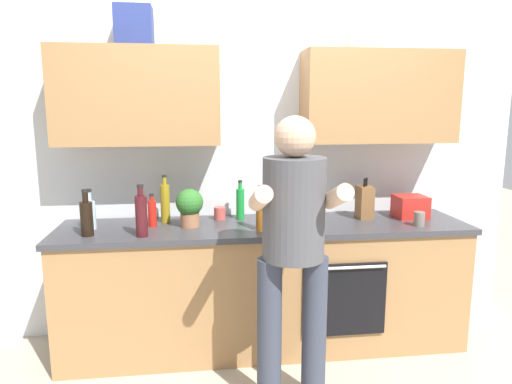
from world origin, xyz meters
The scene contains 18 objects.
ground_plane centered at (0.00, 0.00, 0.00)m, with size 12.00×12.00×0.00m, color #B2A893.
back_wall_unit centered at (-0.01, 0.28, 1.49)m, with size 4.00×0.38×2.50m.
counter centered at (0.00, 0.00, 0.45)m, with size 2.84×0.67×0.90m.
person_standing centered at (0.05, -0.70, 0.99)m, with size 0.49×0.45×1.66m.
bottle_soda centered at (-0.16, 0.18, 1.02)m, with size 0.06×0.06×0.29m.
bottle_juice centered at (0.23, 0.15, 1.02)m, with size 0.06×0.06×0.26m.
bottle_soy centered at (-1.16, -0.14, 1.02)m, with size 0.08×0.08×0.30m.
bottle_oil centered at (-0.69, 0.16, 1.04)m, with size 0.07×0.07×0.34m.
bottle_wine centered at (-0.82, -0.20, 1.04)m, with size 0.08×0.08×0.33m.
bottle_water centered at (-1.18, 0.02, 1.01)m, with size 0.08×0.08×0.27m.
bottle_syrup centered at (-0.05, -0.15, 1.03)m, with size 0.07×0.07×0.30m.
bottle_hotsauce centered at (-0.77, 0.04, 1.00)m, with size 0.06×0.06×0.23m.
cup_ceramic centered at (-0.31, 0.19, 0.95)m, with size 0.08×0.08×0.09m, color #BF4C47.
cup_stoneware centered at (1.04, -0.18, 0.95)m, with size 0.07×0.07×0.10m, color slate.
knife_block centered at (0.75, 0.09, 1.02)m, with size 0.10×0.14×0.30m.
potted_herb centered at (-0.52, 0.01, 1.05)m, with size 0.19×0.19×0.26m.
grocery_bag_produce centered at (0.15, -0.04, 0.98)m, with size 0.25×0.20×0.17m, color silver.
grocery_bag_crisps centered at (1.09, 0.07, 0.98)m, with size 0.22×0.20×0.16m, color red.
Camera 1 is at (-0.46, -3.09, 1.71)m, focal length 32.42 mm.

